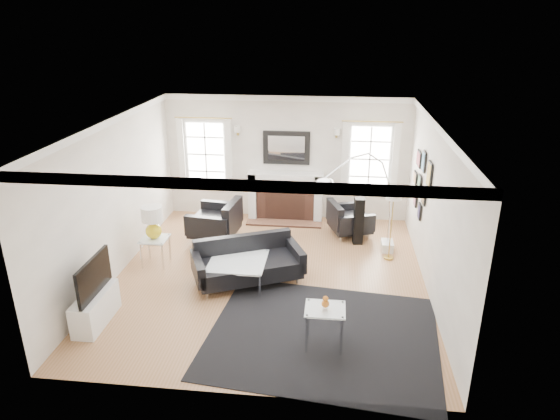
# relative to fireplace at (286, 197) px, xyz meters

# --- Properties ---
(floor) EXTENTS (6.00, 6.00, 0.00)m
(floor) POSITION_rel_fireplace_xyz_m (0.00, -2.79, -0.54)
(floor) COLOR #94643E
(floor) RESTS_ON ground
(back_wall) EXTENTS (5.50, 0.04, 2.80)m
(back_wall) POSITION_rel_fireplace_xyz_m (0.00, 0.21, 0.86)
(back_wall) COLOR white
(back_wall) RESTS_ON floor
(front_wall) EXTENTS (5.50, 0.04, 2.80)m
(front_wall) POSITION_rel_fireplace_xyz_m (0.00, -5.79, 0.86)
(front_wall) COLOR white
(front_wall) RESTS_ON floor
(left_wall) EXTENTS (0.04, 6.00, 2.80)m
(left_wall) POSITION_rel_fireplace_xyz_m (-2.75, -2.79, 0.86)
(left_wall) COLOR white
(left_wall) RESTS_ON floor
(right_wall) EXTENTS (0.04, 6.00, 2.80)m
(right_wall) POSITION_rel_fireplace_xyz_m (2.75, -2.79, 0.86)
(right_wall) COLOR white
(right_wall) RESTS_ON floor
(ceiling) EXTENTS (5.50, 6.00, 0.02)m
(ceiling) POSITION_rel_fireplace_xyz_m (0.00, -2.79, 2.26)
(ceiling) COLOR white
(ceiling) RESTS_ON back_wall
(crown_molding) EXTENTS (5.50, 6.00, 0.12)m
(crown_molding) POSITION_rel_fireplace_xyz_m (0.00, -2.79, 2.20)
(crown_molding) COLOR white
(crown_molding) RESTS_ON back_wall
(fireplace) EXTENTS (1.70, 0.69, 1.11)m
(fireplace) POSITION_rel_fireplace_xyz_m (0.00, 0.00, 0.00)
(fireplace) COLOR white
(fireplace) RESTS_ON floor
(mantel_mirror) EXTENTS (1.05, 0.07, 0.75)m
(mantel_mirror) POSITION_rel_fireplace_xyz_m (0.00, 0.16, 1.11)
(mantel_mirror) COLOR black
(mantel_mirror) RESTS_ON back_wall
(window_left) EXTENTS (1.24, 0.15, 1.62)m
(window_left) POSITION_rel_fireplace_xyz_m (-1.85, 0.16, 0.92)
(window_left) COLOR white
(window_left) RESTS_ON back_wall
(window_right) EXTENTS (1.24, 0.15, 1.62)m
(window_right) POSITION_rel_fireplace_xyz_m (1.85, 0.16, 0.92)
(window_right) COLOR white
(window_right) RESTS_ON back_wall
(gallery_wall) EXTENTS (0.04, 1.73, 1.29)m
(gallery_wall) POSITION_rel_fireplace_xyz_m (2.72, -1.50, 0.99)
(gallery_wall) COLOR black
(gallery_wall) RESTS_ON right_wall
(tv_unit) EXTENTS (0.35, 1.00, 1.09)m
(tv_unit) POSITION_rel_fireplace_xyz_m (-2.44, -4.49, -0.21)
(tv_unit) COLOR white
(tv_unit) RESTS_ON floor
(area_rug) EXTENTS (3.59, 3.09, 0.01)m
(area_rug) POSITION_rel_fireplace_xyz_m (1.01, -4.45, -0.54)
(area_rug) COLOR black
(area_rug) RESTS_ON floor
(sofa) EXTENTS (2.07, 1.55, 0.62)m
(sofa) POSITION_rel_fireplace_xyz_m (-0.38, -2.92, -0.21)
(sofa) COLOR black
(sofa) RESTS_ON floor
(armchair_left) EXTENTS (1.05, 1.15, 0.70)m
(armchair_left) POSITION_rel_fireplace_xyz_m (-1.30, -1.26, -0.15)
(armchair_left) COLOR black
(armchair_left) RESTS_ON floor
(armchair_right) EXTENTS (1.04, 1.11, 0.61)m
(armchair_right) POSITION_rel_fireplace_xyz_m (1.41, -0.73, -0.20)
(armchair_right) COLOR black
(armchair_right) RESTS_ON floor
(coffee_table) EXTENTS (0.97, 0.97, 0.43)m
(coffee_table) POSITION_rel_fireplace_xyz_m (-0.52, -3.03, -0.14)
(coffee_table) COLOR silver
(coffee_table) RESTS_ON floor
(side_table_left) EXTENTS (0.49, 0.49, 0.54)m
(side_table_left) POSITION_rel_fireplace_xyz_m (-2.20, -2.52, -0.11)
(side_table_left) COLOR silver
(side_table_left) RESTS_ON floor
(nesting_table) EXTENTS (0.56, 0.47, 0.62)m
(nesting_table) POSITION_rel_fireplace_xyz_m (1.03, -4.68, -0.05)
(nesting_table) COLOR silver
(nesting_table) RESTS_ON floor
(gourd_lamp) EXTENTS (0.39, 0.39, 0.63)m
(gourd_lamp) POSITION_rel_fireplace_xyz_m (-2.20, -2.52, 0.36)
(gourd_lamp) COLOR yellow
(gourd_lamp) RESTS_ON side_table_left
(orange_vase) EXTENTS (0.11, 0.11, 0.18)m
(orange_vase) POSITION_rel_fireplace_xyz_m (1.03, -4.68, 0.17)
(orange_vase) COLOR orange
(orange_vase) RESTS_ON nesting_table
(arc_floor_lamp) EXTENTS (1.55, 1.44, 2.19)m
(arc_floor_lamp) POSITION_rel_fireplace_xyz_m (1.56, -1.96, 0.64)
(arc_floor_lamp) COLOR silver
(arc_floor_lamp) RESTS_ON floor
(stick_floor_lamp) EXTENTS (0.30, 0.30, 1.47)m
(stick_floor_lamp) POSITION_rel_fireplace_xyz_m (2.20, -1.79, 0.73)
(stick_floor_lamp) COLOR #B89740
(stick_floor_lamp) RESTS_ON floor
(speaker_tower) EXTENTS (0.22, 0.22, 0.99)m
(speaker_tower) POSITION_rel_fireplace_xyz_m (1.62, -1.14, -0.05)
(speaker_tower) COLOR black
(speaker_tower) RESTS_ON floor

